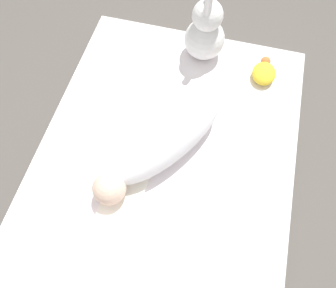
{
  "coord_description": "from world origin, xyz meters",
  "views": [
    {
      "loc": [
        -0.54,
        -0.14,
        1.3
      ],
      "look_at": [
        0.01,
        -0.0,
        0.17
      ],
      "focal_mm": 35.0,
      "sensor_mm": 36.0,
      "label": 1
    }
  ],
  "objects_px": {
    "bunny_plush": "(205,32)",
    "turtle_plush": "(264,72)",
    "pillow": "(105,284)",
    "swaddled_baby": "(163,144)"
  },
  "relations": [
    {
      "from": "bunny_plush",
      "to": "turtle_plush",
      "type": "height_order",
      "value": "bunny_plush"
    },
    {
      "from": "swaddled_baby",
      "to": "bunny_plush",
      "type": "height_order",
      "value": "bunny_plush"
    },
    {
      "from": "swaddled_baby",
      "to": "bunny_plush",
      "type": "relative_size",
      "value": 1.53
    },
    {
      "from": "pillow",
      "to": "turtle_plush",
      "type": "distance_m",
      "value": 1.07
    },
    {
      "from": "swaddled_baby",
      "to": "pillow",
      "type": "relative_size",
      "value": 1.45
    },
    {
      "from": "swaddled_baby",
      "to": "bunny_plush",
      "type": "xyz_separation_m",
      "value": [
        0.55,
        -0.05,
        0.05
      ]
    },
    {
      "from": "pillow",
      "to": "bunny_plush",
      "type": "xyz_separation_m",
      "value": [
        1.06,
        -0.1,
        0.09
      ]
    },
    {
      "from": "swaddled_baby",
      "to": "turtle_plush",
      "type": "height_order",
      "value": "swaddled_baby"
    },
    {
      "from": "bunny_plush",
      "to": "turtle_plush",
      "type": "bearing_deg",
      "value": -102.62
    },
    {
      "from": "bunny_plush",
      "to": "turtle_plush",
      "type": "xyz_separation_m",
      "value": [
        -0.06,
        -0.29,
        -0.1
      ]
    }
  ]
}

